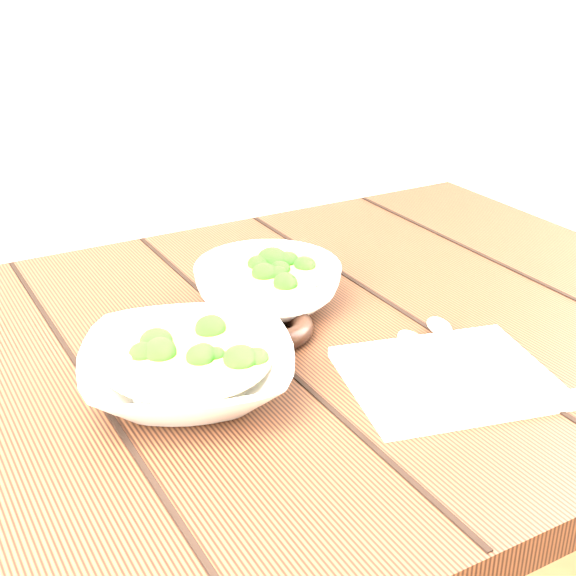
{
  "coord_description": "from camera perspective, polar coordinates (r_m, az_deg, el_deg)",
  "views": [
    {
      "loc": [
        -0.4,
        -0.74,
        1.2
      ],
      "look_at": [
        0.03,
        0.02,
        0.8
      ],
      "focal_mm": 50.0,
      "sensor_mm": 36.0,
      "label": 1
    }
  ],
  "objects": [
    {
      "name": "trivet",
      "position": [
        0.96,
        -1.25,
        -2.79
      ],
      "size": [
        0.13,
        0.13,
        0.03
      ],
      "primitive_type": "torus",
      "rotation": [
        0.0,
        0.0,
        0.29
      ],
      "color": "black",
      "rests_on": "table"
    },
    {
      "name": "napkin",
      "position": [
        0.89,
        11.25,
        -6.22
      ],
      "size": [
        0.25,
        0.22,
        0.01
      ],
      "primitive_type": "cube",
      "rotation": [
        0.0,
        0.0,
        -0.24
      ],
      "color": "beige",
      "rests_on": "table"
    },
    {
      "name": "spoon_right",
      "position": [
        0.94,
        11.28,
        -3.63
      ],
      "size": [
        0.09,
        0.17,
        0.01
      ],
      "color": "#BAB7A4",
      "rests_on": "napkin"
    },
    {
      "name": "spoon_left",
      "position": [
        0.91,
        9.57,
        -4.66
      ],
      "size": [
        0.07,
        0.17,
        0.01
      ],
      "color": "#BAB7A4",
      "rests_on": "napkin"
    },
    {
      "name": "soup_bowl_front",
      "position": [
        0.84,
        -7.14,
        -5.73
      ],
      "size": [
        0.29,
        0.29,
        0.06
      ],
      "color": "silver",
      "rests_on": "table"
    },
    {
      "name": "soup_bowl_back",
      "position": [
        1.02,
        -1.44,
        0.21
      ],
      "size": [
        0.19,
        0.19,
        0.07
      ],
      "color": "silver",
      "rests_on": "table"
    },
    {
      "name": "table",
      "position": [
        1.02,
        -1.02,
        -9.65
      ],
      "size": [
        1.2,
        0.8,
        0.75
      ],
      "color": "#371D0F",
      "rests_on": "ground"
    }
  ]
}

